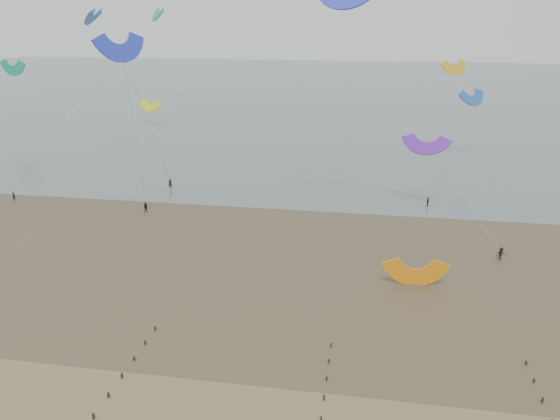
# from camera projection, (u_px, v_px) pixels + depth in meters

# --- Properties ---
(sea_and_shore) EXTENTS (500.00, 665.00, 0.03)m
(sea_and_shore) POSITION_uv_depth(u_px,v_px,m) (285.00, 249.00, 75.12)
(sea_and_shore) COLOR #475654
(sea_and_shore) RESTS_ON ground
(kitesurfer_lead) EXTENTS (0.62, 0.48, 1.52)m
(kitesurfer_lead) POSITION_uv_depth(u_px,v_px,m) (14.00, 196.00, 94.34)
(kitesurfer_lead) COLOR black
(kitesurfer_lead) RESTS_ON ground
(kitesurfers) EXTENTS (91.54, 25.76, 1.85)m
(kitesurfers) POSITION_uv_depth(u_px,v_px,m) (491.00, 221.00, 82.86)
(kitesurfers) COLOR black
(kitesurfers) RESTS_ON ground
(grounded_kite) EXTENTS (6.79, 5.45, 3.57)m
(grounded_kite) POSITION_uv_depth(u_px,v_px,m) (414.00, 285.00, 65.23)
(grounded_kite) COLOR orange
(grounded_kite) RESTS_ON ground
(kites_airborne) EXTENTS (231.00, 101.42, 45.75)m
(kites_airborne) POSITION_uv_depth(u_px,v_px,m) (282.00, 60.00, 121.96)
(kites_airborne) COLOR #861553
(kites_airborne) RESTS_ON ground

